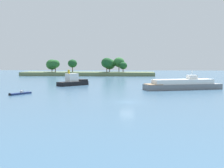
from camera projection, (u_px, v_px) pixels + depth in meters
name	position (u px, v px, depth m)	size (l,w,h in m)	color
ground_plane	(127.00, 102.00, 50.57)	(400.00, 400.00, 0.00)	#3D607F
treeline_island	(89.00, 70.00, 151.05)	(72.98, 14.69, 10.16)	#66754C
small_motorboat	(20.00, 93.00, 62.57)	(3.86, 5.35, 0.90)	navy
white_riverboat	(183.00, 85.00, 74.01)	(22.00, 10.84, 5.28)	slate
tugboat	(73.00, 81.00, 86.84)	(9.48, 9.88, 5.03)	black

